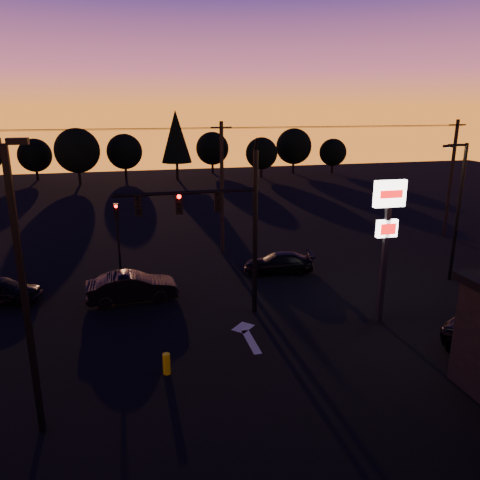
# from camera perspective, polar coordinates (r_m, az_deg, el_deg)

# --- Properties ---
(ground) EXTENTS (120.00, 120.00, 0.00)m
(ground) POSITION_cam_1_polar(r_m,az_deg,el_deg) (20.03, 0.74, -13.78)
(ground) COLOR black
(ground) RESTS_ON ground
(lane_arrow) EXTENTS (1.20, 3.10, 0.01)m
(lane_arrow) POSITION_cam_1_polar(r_m,az_deg,el_deg) (21.55, 0.89, -11.47)
(lane_arrow) COLOR beige
(lane_arrow) RESTS_ON ground
(traffic_signal_mast) EXTENTS (6.79, 0.52, 8.58)m
(traffic_signal_mast) POSITION_cam_1_polar(r_m,az_deg,el_deg) (21.82, -2.15, 2.72)
(traffic_signal_mast) COLOR black
(traffic_signal_mast) RESTS_ON ground
(secondary_signal) EXTENTS (0.30, 0.31, 4.35)m
(secondary_signal) POSITION_cam_1_polar(r_m,az_deg,el_deg) (29.15, -14.71, 1.41)
(secondary_signal) COLOR black
(secondary_signal) RESTS_ON ground
(parking_lot_light) EXTENTS (1.25, 0.30, 9.14)m
(parking_lot_light) POSITION_cam_1_polar(r_m,az_deg,el_deg) (14.87, -25.08, -3.91)
(parking_lot_light) COLOR black
(parking_lot_light) RESTS_ON ground
(pylon_sign) EXTENTS (1.50, 0.28, 6.80)m
(pylon_sign) POSITION_cam_1_polar(r_m,az_deg,el_deg) (22.17, 17.53, 2.13)
(pylon_sign) COLOR black
(pylon_sign) RESTS_ON ground
(streetlight) EXTENTS (1.55, 0.35, 8.00)m
(streetlight) POSITION_cam_1_polar(r_m,az_deg,el_deg) (29.42, 24.97, 3.68)
(streetlight) COLOR black
(streetlight) RESTS_ON ground
(utility_pole_1) EXTENTS (1.40, 0.26, 9.00)m
(utility_pole_1) POSITION_cam_1_polar(r_m,az_deg,el_deg) (31.92, -2.22, 6.35)
(utility_pole_1) COLOR black
(utility_pole_1) RESTS_ON ground
(utility_pole_2) EXTENTS (1.40, 0.26, 9.00)m
(utility_pole_2) POSITION_cam_1_polar(r_m,az_deg,el_deg) (39.70, 24.31, 6.86)
(utility_pole_2) COLOR black
(utility_pole_2) RESTS_ON ground
(power_wires) EXTENTS (36.00, 1.22, 0.07)m
(power_wires) POSITION_cam_1_polar(r_m,az_deg,el_deg) (31.49, -2.30, 13.49)
(power_wires) COLOR black
(power_wires) RESTS_ON ground
(bollard) EXTENTS (0.28, 0.28, 0.85)m
(bollard) POSITION_cam_1_polar(r_m,az_deg,el_deg) (18.78, -8.94, -14.68)
(bollard) COLOR #D1C402
(bollard) RESTS_ON ground
(tree_1) EXTENTS (4.54, 4.54, 5.71)m
(tree_1) POSITION_cam_1_polar(r_m,az_deg,el_deg) (71.03, -23.73, 9.44)
(tree_1) COLOR black
(tree_1) RESTS_ON ground
(tree_2) EXTENTS (5.77, 5.78, 7.26)m
(tree_2) POSITION_cam_1_polar(r_m,az_deg,el_deg) (65.26, -19.24, 10.25)
(tree_2) COLOR black
(tree_2) RESTS_ON ground
(tree_3) EXTENTS (4.95, 4.95, 6.22)m
(tree_3) POSITION_cam_1_polar(r_m,az_deg,el_deg) (69.07, -13.90, 10.41)
(tree_3) COLOR black
(tree_3) RESTS_ON ground
(tree_4) EXTENTS (4.18, 4.18, 9.50)m
(tree_4) POSITION_cam_1_polar(r_m,az_deg,el_deg) (66.34, -7.81, 12.41)
(tree_4) COLOR black
(tree_4) RESTS_ON ground
(tree_5) EXTENTS (4.95, 4.95, 6.22)m
(tree_5) POSITION_cam_1_polar(r_m,az_deg,el_deg) (72.33, -3.39, 11.08)
(tree_5) COLOR black
(tree_5) RESTS_ON ground
(tree_6) EXTENTS (4.54, 4.54, 5.71)m
(tree_6) POSITION_cam_1_polar(r_m,az_deg,el_deg) (67.97, 2.64, 10.51)
(tree_6) COLOR black
(tree_6) RESTS_ON ground
(tree_7) EXTENTS (5.36, 5.36, 6.74)m
(tree_7) POSITION_cam_1_polar(r_m,az_deg,el_deg) (72.66, 6.58, 11.27)
(tree_7) COLOR black
(tree_7) RESTS_ON ground
(tree_8) EXTENTS (4.12, 4.12, 5.19)m
(tree_8) POSITION_cam_1_polar(r_m,az_deg,el_deg) (74.15, 11.25, 10.44)
(tree_8) COLOR black
(tree_8) RESTS_ON ground
(car_mid) EXTENTS (4.77, 1.89, 1.54)m
(car_mid) POSITION_cam_1_polar(r_m,az_deg,el_deg) (25.38, -13.03, -5.62)
(car_mid) COLOR black
(car_mid) RESTS_ON ground
(car_right) EXTENTS (4.53, 2.47, 1.25)m
(car_right) POSITION_cam_1_polar(r_m,az_deg,el_deg) (29.01, 4.71, -2.79)
(car_right) COLOR black
(car_right) RESTS_ON ground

